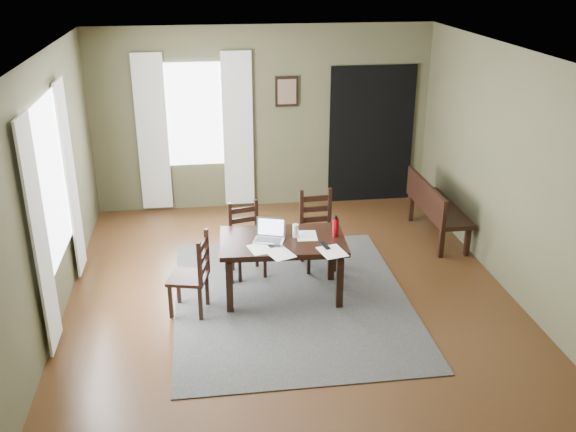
{
  "coord_description": "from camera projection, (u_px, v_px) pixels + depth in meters",
  "views": [
    {
      "loc": [
        -0.9,
        -6.26,
        3.65
      ],
      "look_at": [
        0.0,
        0.3,
        0.9
      ],
      "focal_mm": 40.0,
      "sensor_mm": 36.0,
      "label": 1
    }
  ],
  "objects": [
    {
      "name": "curtain_back_left",
      "position": [
        152.0,
        134.0,
        9.27
      ],
      "size": [
        0.44,
        0.03,
        2.3
      ],
      "color": "silver",
      "rests_on": "ground"
    },
    {
      "name": "window_back",
      "position": [
        195.0,
        115.0,
        9.28
      ],
      "size": [
        1.0,
        0.01,
        1.5
      ],
      "color": "white",
      "rests_on": "ground"
    },
    {
      "name": "window_left",
      "position": [
        51.0,
        183.0,
        6.56
      ],
      "size": [
        0.01,
        1.3,
        1.7
      ],
      "color": "white",
      "rests_on": "ground"
    },
    {
      "name": "bench",
      "position": [
        434.0,
        205.0,
        8.64
      ],
      "size": [
        0.46,
        1.43,
        0.81
      ],
      "rotation": [
        0.0,
        0.0,
        1.57
      ],
      "color": "black",
      "rests_on": "ground"
    },
    {
      "name": "paper_e",
      "position": [
        280.0,
        254.0,
        6.73
      ],
      "size": [
        0.34,
        0.38,
        0.0
      ],
      "primitive_type": "cube",
      "rotation": [
        0.0,
        0.0,
        0.38
      ],
      "color": "white",
      "rests_on": "dining_table"
    },
    {
      "name": "curtain_left_near",
      "position": [
        40.0,
        238.0,
        5.91
      ],
      "size": [
        0.03,
        0.48,
        2.3
      ],
      "color": "silver",
      "rests_on": "ground"
    },
    {
      "name": "framed_picture",
      "position": [
        287.0,
        92.0,
        9.33
      ],
      "size": [
        0.34,
        0.03,
        0.44
      ],
      "color": "black",
      "rests_on": "ground"
    },
    {
      "name": "paper_c",
      "position": [
        307.0,
        236.0,
        7.16
      ],
      "size": [
        0.24,
        0.31,
        0.0
      ],
      "primitive_type": "cube",
      "rotation": [
        0.0,
        0.0,
        -0.08
      ],
      "color": "white",
      "rests_on": "dining_table"
    },
    {
      "name": "doorway_back",
      "position": [
        371.0,
        135.0,
        9.77
      ],
      "size": [
        1.3,
        0.03,
        2.1
      ],
      "color": "black",
      "rests_on": "ground"
    },
    {
      "name": "drinking_glass",
      "position": [
        295.0,
        231.0,
        7.1
      ],
      "size": [
        0.08,
        0.08,
        0.15
      ],
      "primitive_type": "cylinder",
      "rotation": [
        0.0,
        0.0,
        -0.14
      ],
      "color": "silver",
      "rests_on": "dining_table"
    },
    {
      "name": "laptop",
      "position": [
        270.0,
        234.0,
        7.05
      ],
      "size": [
        0.39,
        0.35,
        0.22
      ],
      "rotation": [
        0.0,
        0.0,
        -0.31
      ],
      "color": "#B7B7BC",
      "rests_on": "dining_table"
    },
    {
      "name": "rug",
      "position": [
        292.0,
        299.0,
        7.24
      ],
      "size": [
        2.6,
        3.2,
        0.01
      ],
      "color": "#3E3E3E",
      "rests_on": "ground"
    },
    {
      "name": "curtain_back_right",
      "position": [
        238.0,
        131.0,
        9.43
      ],
      "size": [
        0.44,
        0.03,
        2.3
      ],
      "color": "silver",
      "rests_on": "ground"
    },
    {
      "name": "paper_b",
      "position": [
        332.0,
        252.0,
        6.77
      ],
      "size": [
        0.31,
        0.37,
        0.0
      ],
      "primitive_type": "cube",
      "rotation": [
        0.0,
        0.0,
        0.22
      ],
      "color": "white",
      "rests_on": "dining_table"
    },
    {
      "name": "chair_end",
      "position": [
        193.0,
        275.0,
        6.82
      ],
      "size": [
        0.48,
        0.48,
        0.91
      ],
      "rotation": [
        0.0,
        0.0,
        -1.81
      ],
      "color": "black",
      "rests_on": "rug"
    },
    {
      "name": "ground",
      "position": [
        292.0,
        300.0,
        7.24
      ],
      "size": [
        5.0,
        6.0,
        0.01
      ],
      "color": "#492C16"
    },
    {
      "name": "chair_back_left",
      "position": [
        247.0,
        240.0,
        7.68
      ],
      "size": [
        0.46,
        0.46,
        0.88
      ],
      "rotation": [
        0.0,
        0.0,
        0.22
      ],
      "color": "black",
      "rests_on": "rug"
    },
    {
      "name": "computer_mouse",
      "position": [
        277.0,
        244.0,
        6.91
      ],
      "size": [
        0.08,
        0.11,
        0.04
      ],
      "primitive_type": "cube",
      "rotation": [
        0.0,
        0.0,
        -0.15
      ],
      "color": "#3F3F42",
      "rests_on": "dining_table"
    },
    {
      "name": "curtain_left_far",
      "position": [
        71.0,
        179.0,
        7.41
      ],
      "size": [
        0.03,
        0.48,
        2.3
      ],
      "color": "silver",
      "rests_on": "ground"
    },
    {
      "name": "water_bottle",
      "position": [
        335.0,
        227.0,
        7.1
      ],
      "size": [
        0.07,
        0.07,
        0.24
      ],
      "rotation": [
        0.0,
        0.0,
        -0.01
      ],
      "color": "#AE0D16",
      "rests_on": "dining_table"
    },
    {
      "name": "chair_back_right",
      "position": [
        318.0,
        231.0,
        7.86
      ],
      "size": [
        0.44,
        0.45,
        0.95
      ],
      "rotation": [
        0.0,
        0.0,
        0.07
      ],
      "color": "black",
      "rests_on": "rug"
    },
    {
      "name": "tv_remote",
      "position": [
        325.0,
        246.0,
        6.9
      ],
      "size": [
        0.09,
        0.19,
        0.02
      ],
      "primitive_type": "cube",
      "rotation": [
        0.0,
        0.0,
        0.21
      ],
      "color": "black",
      "rests_on": "dining_table"
    },
    {
      "name": "paper_a",
      "position": [
        260.0,
        249.0,
        6.84
      ],
      "size": [
        0.28,
        0.33,
        0.0
      ],
      "primitive_type": "cube",
      "rotation": [
        0.0,
        0.0,
        0.26
      ],
      "color": "white",
      "rests_on": "dining_table"
    },
    {
      "name": "dining_table",
      "position": [
        283.0,
        246.0,
        7.11
      ],
      "size": [
        1.42,
        0.9,
        0.69
      ],
      "rotation": [
        0.0,
        0.0,
        -0.05
      ],
      "color": "black",
      "rests_on": "rug"
    },
    {
      "name": "room_shell",
      "position": [
        292.0,
        146.0,
        6.55
      ],
      "size": [
        5.02,
        6.02,
        2.71
      ],
      "color": "brown",
      "rests_on": "ground"
    }
  ]
}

